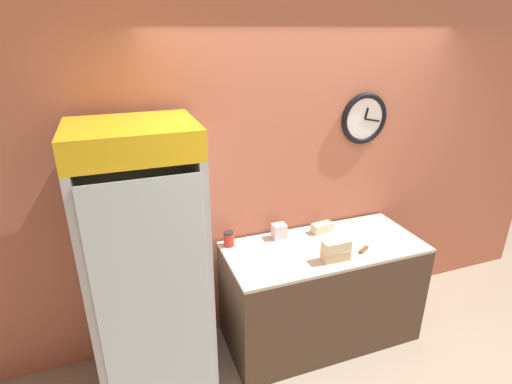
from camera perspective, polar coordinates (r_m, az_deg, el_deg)
The scene contains 9 objects.
wall_back at distance 3.36m, azimuth 7.05°, elevation 2.57°, with size 5.20×0.10×2.70m.
prep_counter at distance 3.47m, azimuth 9.29°, elevation -13.92°, with size 1.58×0.70×0.89m.
beverage_cooler at distance 2.82m, azimuth -15.58°, elevation -8.29°, with size 0.75×0.71×1.98m.
sandwich_stack_bottom at distance 3.05m, azimuth 11.30°, elevation -8.82°, with size 0.21×0.10×0.08m.
sandwich_stack_middle at distance 3.01m, azimuth 11.42°, elevation -7.53°, with size 0.21×0.10×0.08m.
sandwich_flat_left at distance 3.42m, azimuth 9.42°, elevation -5.03°, with size 0.18×0.10×0.08m.
chefs_knife at distance 3.27m, azimuth 15.58°, elevation -7.58°, with size 0.30×0.19×0.02m.
condiment_jar at distance 3.17m, azimuth -3.89°, elevation -6.69°, with size 0.08×0.08×0.12m.
napkin_dispenser at distance 3.28m, azimuth 3.31°, elevation -5.59°, with size 0.11×0.09×0.12m.
Camera 1 is at (-1.46, -1.50, 2.48)m, focal length 28.00 mm.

